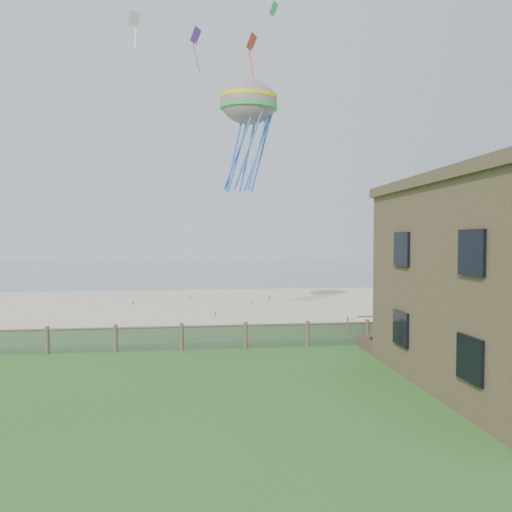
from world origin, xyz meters
name	(u,v)px	position (x,y,z in m)	size (l,w,h in m)	color
ground	(262,389)	(0.00, 0.00, 0.00)	(160.00, 160.00, 0.00)	#2E6221
sand_beach	(227,302)	(0.00, 22.00, 0.00)	(72.00, 20.00, 0.02)	#C8BB90
ocean	(214,269)	(0.00, 66.00, 0.00)	(160.00, 68.00, 0.02)	slate
chainlink_fence	(246,337)	(0.00, 6.00, 0.55)	(36.20, 0.20, 1.25)	brown
picnic_table	(392,342)	(6.71, 4.73, 0.42)	(2.01, 1.52, 0.85)	brown
octopus_kite	(249,133)	(0.82, 12.55, 11.69)	(3.52, 2.49, 7.25)	orange
kite_white	(134,27)	(-6.66, 17.41, 19.88)	(0.97, 0.70, 2.11)	white
kite_purple	(196,48)	(-2.48, 21.12, 20.23)	(1.15, 0.70, 3.02)	#6A33A7
kite_red	(252,52)	(1.42, 16.41, 18.20)	(1.03, 0.70, 2.34)	red
kite_green	(274,17)	(3.48, 19.78, 22.31)	(0.96, 0.70, 2.14)	#38D556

